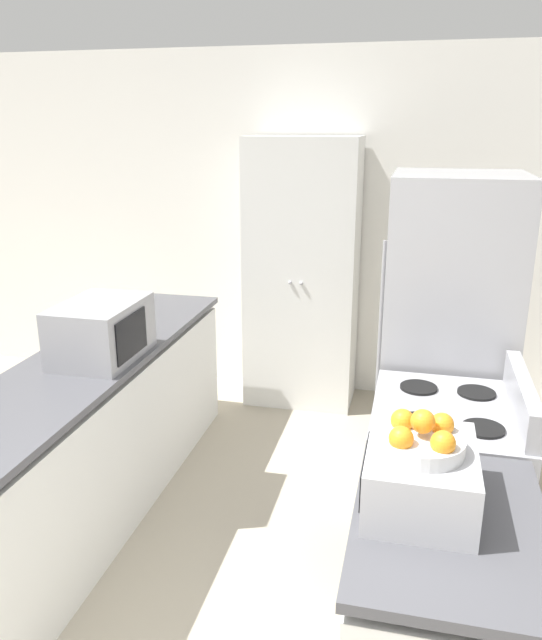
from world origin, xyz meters
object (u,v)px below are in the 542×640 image
object	(u,v)px
stove	(440,496)
toaster_oven	(420,476)
refrigerator	(446,345)
pantry_cabinet	(302,275)
microwave	(101,331)
fruit_bowl	(421,438)

from	to	relation	value
stove	toaster_oven	world-z (taller)	toaster_oven
refrigerator	toaster_oven	bearing A→B (deg)	-95.04
toaster_oven	pantry_cabinet	bearing A→B (deg)	108.36
refrigerator	microwave	xyz separation A→B (m)	(-1.75, -0.55, 0.13)
stove	microwave	bearing A→B (deg)	173.25
pantry_cabinet	fruit_bowl	xyz separation A→B (m)	(0.87, -2.66, 0.15)
pantry_cabinet	stove	xyz separation A→B (m)	(1.00, -1.88, -0.54)
pantry_cabinet	stove	bearing A→B (deg)	-62.01
refrigerator	fruit_bowl	xyz separation A→B (m)	(-0.14, -1.54, 0.22)
pantry_cabinet	microwave	world-z (taller)	pantry_cabinet
pantry_cabinet	refrigerator	size ratio (longest dim) A/B	1.08
pantry_cabinet	toaster_oven	world-z (taller)	pantry_cabinet
refrigerator	toaster_oven	size ratio (longest dim) A/B	4.19
toaster_oven	stove	bearing A→B (deg)	80.85
pantry_cabinet	microwave	size ratio (longest dim) A/B	3.72
toaster_oven	fruit_bowl	size ratio (longest dim) A/B	1.63
stove	microwave	size ratio (longest dim) A/B	1.98
microwave	toaster_oven	world-z (taller)	microwave
stove	toaster_oven	size ratio (longest dim) A/B	2.41
stove	refrigerator	distance (m)	0.89
refrigerator	toaster_oven	xyz separation A→B (m)	(-0.13, -1.52, 0.08)
microwave	toaster_oven	distance (m)	1.88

